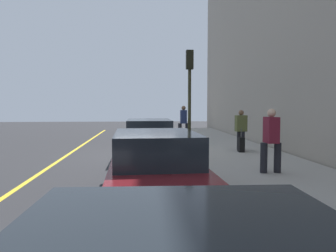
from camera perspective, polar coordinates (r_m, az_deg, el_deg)
ground_plane at (r=13.40m, az=-3.90°, el=-5.18°), size 56.00×56.00×0.00m
sidewalk at (r=13.81m, az=9.97°, el=-4.65°), size 28.00×4.60×0.15m
lane_stripe_centre at (r=13.75m, az=-17.41°, el=-5.10°), size 28.00×0.14×0.01m
snow_bank_curb at (r=12.62m, az=-0.68°, el=-5.21°), size 7.49×0.56×0.22m
parked_car_maroon at (r=6.84m, az=-2.22°, el=-7.28°), size 4.60×2.03×1.51m
parked_car_white at (r=12.62m, az=-3.33°, el=-2.25°), size 4.73×1.93×1.51m
pedestrian_navy_coat at (r=18.57m, az=2.70°, el=0.83°), size 0.51×0.61×1.86m
pedestrian_burgundy_coat at (r=9.68m, az=17.36°, el=-2.11°), size 0.49×0.60×1.80m
pedestrian_olive_coat at (r=14.20m, az=12.47°, el=-0.49°), size 0.56×0.48×1.69m
traffic_light_pole at (r=12.49m, az=3.74°, el=7.24°), size 0.35×0.26×3.94m
rolling_suitcase at (r=13.72m, az=12.50°, el=-3.14°), size 0.34×0.22×0.96m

